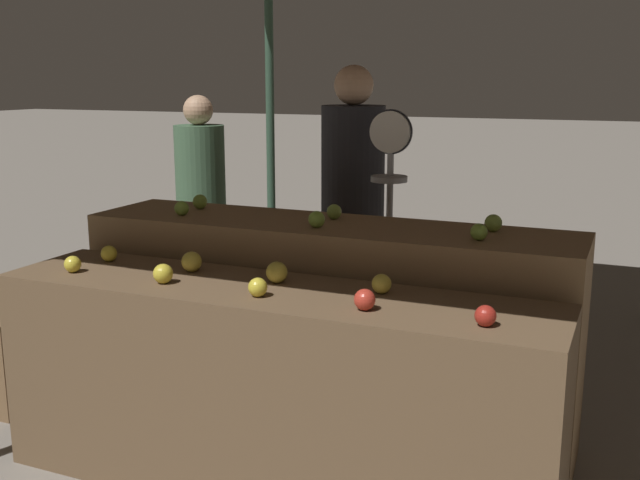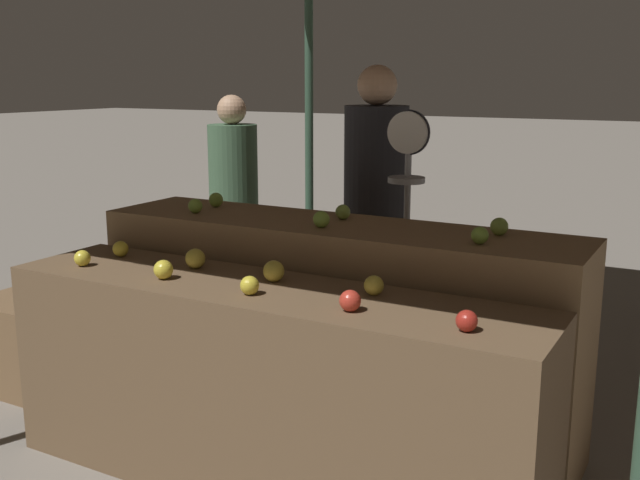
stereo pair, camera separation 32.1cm
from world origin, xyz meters
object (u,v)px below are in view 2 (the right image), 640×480
Objects in this scene: produce_scale at (407,193)px; person_customer_left at (234,190)px; person_vendor_at_scale at (376,193)px; wooden_crate_side at (32,341)px.

person_customer_left reaches higher than produce_scale.
person_vendor_at_scale is 1.12× the size of person_customer_left.
person_customer_left is (-1.64, 0.68, -0.19)m from produce_scale.
wooden_crate_side is (-1.50, -1.35, -0.77)m from person_vendor_at_scale.
produce_scale is at bearing 168.45° from person_customer_left.
produce_scale is 3.01× the size of wooden_crate_side.
wooden_crate_side is (-1.84, -1.01, -0.85)m from produce_scale.
person_customer_left is 3.10× the size of wooden_crate_side.
produce_scale is 0.49m from person_vendor_at_scale.
person_customer_left reaches higher than wooden_crate_side.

